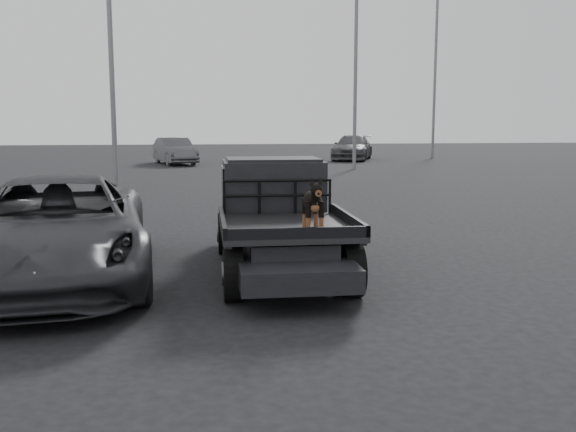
{
  "coord_description": "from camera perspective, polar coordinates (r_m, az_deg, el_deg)",
  "views": [
    {
      "loc": [
        -1.19,
        -7.97,
        2.45
      ],
      "look_at": [
        -0.18,
        -0.2,
        1.28
      ],
      "focal_mm": 40.0,
      "sensor_mm": 36.0,
      "label": 1
    }
  ],
  "objects": [
    {
      "name": "flatbed_ute",
      "position": [
        10.52,
        -0.8,
        -2.42
      ],
      "size": [
        2.0,
        5.4,
        0.92
      ],
      "primitive_type": null,
      "color": "black",
      "rests_on": "ground"
    },
    {
      "name": "headache_rack",
      "position": [
        10.6,
        -0.94,
        1.69
      ],
      "size": [
        1.8,
        0.08,
        0.55
      ],
      "primitive_type": null,
      "color": "black",
      "rests_on": "flatbed_ute"
    },
    {
      "name": "distant_car_a",
      "position": [
        37.06,
        -10.02,
        5.72
      ],
      "size": [
        2.84,
        4.8,
        1.5
      ],
      "primitive_type": "imported",
      "rotation": [
        0.0,
        0.0,
        0.3
      ],
      "color": "#4B4A4F",
      "rests_on": "ground"
    },
    {
      "name": "parked_suv",
      "position": [
        10.33,
        -19.89,
        -1.19
      ],
      "size": [
        3.36,
        6.07,
        1.61
      ],
      "primitive_type": "imported",
      "rotation": [
        0.0,
        0.0,
        0.12
      ],
      "color": "#2E2E33",
      "rests_on": "ground"
    },
    {
      "name": "dog",
      "position": [
        8.84,
        2.2,
        0.94
      ],
      "size": [
        0.32,
        0.6,
        0.74
      ],
      "primitive_type": null,
      "color": "black",
      "rests_on": "flatbed_ute"
    },
    {
      "name": "distant_car_b",
      "position": [
        40.78,
        5.74,
        6.07
      ],
      "size": [
        3.85,
        5.69,
        1.53
      ],
      "primitive_type": "imported",
      "rotation": [
        0.0,
        0.0,
        -0.36
      ],
      "color": "#444448",
      "rests_on": "ground"
    },
    {
      "name": "ground",
      "position": [
        8.42,
        1.07,
        -8.43
      ],
      "size": [
        120.0,
        120.0,
        0.0
      ],
      "primitive_type": "plane",
      "color": "black",
      "rests_on": "ground"
    },
    {
      "name": "ute_cab",
      "position": [
        11.33,
        -1.37,
        2.96
      ],
      "size": [
        1.72,
        1.3,
        0.88
      ],
      "primitive_type": null,
      "color": "black",
      "rests_on": "flatbed_ute"
    },
    {
      "name": "floodlight_mid",
      "position": [
        33.2,
        6.1,
        17.71
      ],
      "size": [
        1.08,
        0.28,
        14.4
      ],
      "color": "slate",
      "rests_on": "ground"
    },
    {
      "name": "floodlight_far",
      "position": [
        43.88,
        13.05,
        15.33
      ],
      "size": [
        1.08,
        0.28,
        14.49
      ],
      "color": "slate",
      "rests_on": "ground"
    }
  ]
}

